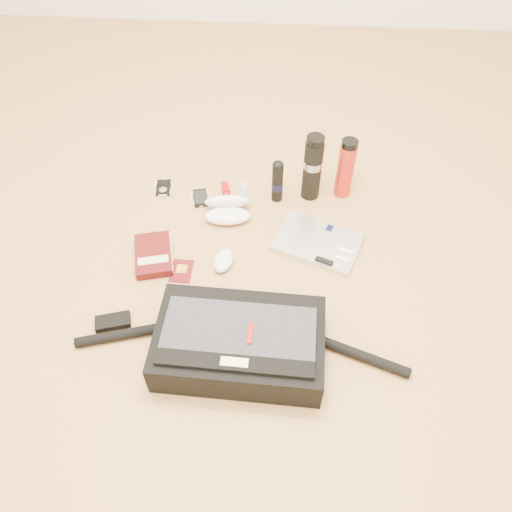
% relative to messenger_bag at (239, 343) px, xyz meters
% --- Properties ---
extents(ground, '(4.00, 4.00, 0.00)m').
position_rel_messenger_bag_xyz_m(ground, '(-0.01, 0.30, -0.07)').
color(ground, tan).
rests_on(ground, ground).
extents(messenger_bag, '(1.07, 0.34, 0.15)m').
position_rel_messenger_bag_xyz_m(messenger_bag, '(0.00, 0.00, 0.00)').
color(messenger_bag, black).
rests_on(messenger_bag, ground).
extents(laptop, '(0.36, 0.31, 0.03)m').
position_rel_messenger_bag_xyz_m(laptop, '(0.25, 0.49, -0.06)').
color(laptop, silver).
rests_on(laptop, ground).
extents(book, '(0.17, 0.23, 0.04)m').
position_rel_messenger_bag_xyz_m(book, '(-0.35, 0.38, -0.05)').
color(book, '#440C0C').
rests_on(book, ground).
extents(passport, '(0.08, 0.11, 0.01)m').
position_rel_messenger_bag_xyz_m(passport, '(-0.24, 0.32, -0.06)').
color(passport, '#510A11').
rests_on(passport, ground).
extents(mouse, '(0.09, 0.13, 0.04)m').
position_rel_messenger_bag_xyz_m(mouse, '(-0.09, 0.37, -0.05)').
color(mouse, white).
rests_on(mouse, ground).
extents(sunglasses_case, '(0.20, 0.17, 0.10)m').
position_rel_messenger_bag_xyz_m(sunglasses_case, '(-0.10, 0.62, -0.03)').
color(sunglasses_case, white).
rests_on(sunglasses_case, ground).
extents(ipod, '(0.09, 0.10, 0.01)m').
position_rel_messenger_bag_xyz_m(ipod, '(-0.39, 0.76, -0.06)').
color(ipod, black).
rests_on(ipod, ground).
extents(phone, '(0.10, 0.11, 0.01)m').
position_rel_messenger_bag_xyz_m(phone, '(-0.23, 0.71, -0.06)').
color(phone, black).
rests_on(phone, ground).
extents(inhaler, '(0.05, 0.11, 0.03)m').
position_rel_messenger_bag_xyz_m(inhaler, '(-0.13, 0.76, -0.05)').
color(inhaler, '#A7050E').
rests_on(inhaler, ground).
extents(spray_bottle, '(0.03, 0.03, 0.11)m').
position_rel_messenger_bag_xyz_m(spray_bottle, '(-0.04, 0.69, -0.02)').
color(spray_bottle, '#ABDBED').
rests_on(spray_bottle, ground).
extents(aerosol_can, '(0.05, 0.05, 0.19)m').
position_rel_messenger_bag_xyz_m(aerosol_can, '(0.09, 0.73, 0.03)').
color(aerosol_can, black).
rests_on(aerosol_can, ground).
extents(thermos_black, '(0.08, 0.08, 0.29)m').
position_rel_messenger_bag_xyz_m(thermos_black, '(0.22, 0.76, 0.08)').
color(thermos_black, black).
rests_on(thermos_black, ground).
extents(thermos_red, '(0.08, 0.08, 0.26)m').
position_rel_messenger_bag_xyz_m(thermos_red, '(0.36, 0.78, 0.06)').
color(thermos_red, '#AE2017').
rests_on(thermos_red, ground).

